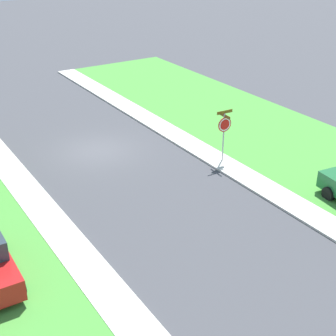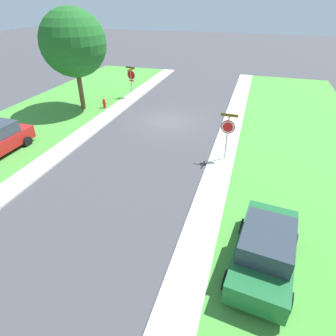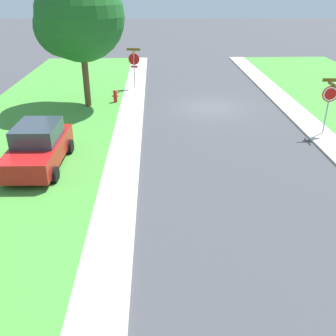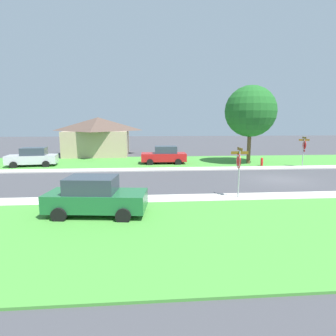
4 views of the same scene
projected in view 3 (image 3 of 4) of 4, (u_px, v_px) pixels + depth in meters
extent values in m
plane|color=#424247|center=(211.00, 107.00, 22.74)|extent=(120.00, 120.00, 0.00)
cube|color=beige|center=(113.00, 223.00, 11.80)|extent=(1.40, 56.00, 0.10)
cylinder|color=#9E9EA3|center=(134.00, 71.00, 25.93)|extent=(0.07, 0.07, 2.60)
cylinder|color=red|center=(134.00, 59.00, 25.65)|extent=(0.75, 0.16, 0.76)
cylinder|color=white|center=(134.00, 59.00, 25.66)|extent=(0.66, 0.12, 0.67)
cylinder|color=red|center=(134.00, 59.00, 25.67)|extent=(0.54, 0.10, 0.55)
cube|color=brown|center=(133.00, 49.00, 25.32)|extent=(0.91, 0.18, 0.16)
cube|color=brown|center=(134.00, 52.00, 25.41)|extent=(0.18, 0.91, 0.16)
cube|color=red|center=(134.00, 67.00, 25.87)|extent=(0.44, 0.10, 0.14)
cylinder|color=#9E9EA3|center=(327.00, 109.00, 18.13)|extent=(0.07, 0.07, 2.60)
cylinder|color=red|center=(330.00, 94.00, 17.75)|extent=(0.76, 0.06, 0.76)
cylinder|color=white|center=(330.00, 94.00, 17.74)|extent=(0.67, 0.03, 0.67)
cylinder|color=red|center=(331.00, 94.00, 17.73)|extent=(0.55, 0.03, 0.55)
cube|color=brown|center=(333.00, 80.00, 17.51)|extent=(0.92, 0.06, 0.16)
cube|color=brown|center=(332.00, 84.00, 17.60)|extent=(0.06, 0.92, 0.16)
cube|color=red|center=(39.00, 151.00, 15.15)|extent=(1.88, 4.33, 0.76)
cube|color=#2D3842|center=(38.00, 132.00, 15.01)|extent=(1.64, 2.13, 0.68)
cylinder|color=black|center=(54.00, 175.00, 14.13)|extent=(0.25, 0.64, 0.64)
cylinder|color=black|center=(6.00, 175.00, 14.10)|extent=(0.25, 0.64, 0.64)
cylinder|color=black|center=(70.00, 147.00, 16.52)|extent=(0.25, 0.64, 0.64)
cylinder|color=black|center=(28.00, 147.00, 16.50)|extent=(0.25, 0.64, 0.64)
cylinder|color=brown|center=(86.00, 79.00, 22.09)|extent=(0.36, 0.36, 3.37)
sphere|color=#1E6022|center=(80.00, 16.00, 20.60)|extent=(4.82, 4.82, 4.82)
sphere|color=#1E6022|center=(64.00, 27.00, 21.48)|extent=(3.38, 3.38, 3.38)
cylinder|color=red|center=(115.00, 98.00, 23.36)|extent=(0.22, 0.22, 0.70)
sphere|color=red|center=(115.00, 92.00, 23.19)|extent=(0.22, 0.22, 0.22)
cylinder|color=red|center=(118.00, 96.00, 23.32)|extent=(0.10, 0.08, 0.08)
cylinder|color=red|center=(113.00, 96.00, 23.31)|extent=(0.10, 0.08, 0.08)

